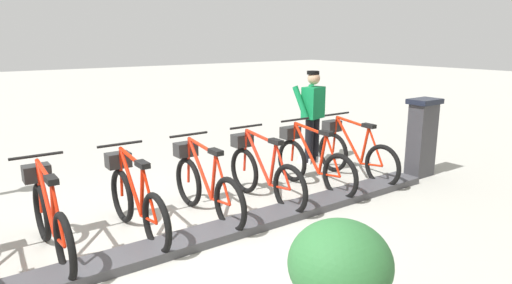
{
  "coord_description": "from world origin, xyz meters",
  "views": [
    {
      "loc": [
        -4.17,
        1.98,
        2.24
      ],
      "look_at": [
        0.5,
        -1.43,
        0.9
      ],
      "focal_mm": 31.8,
      "sensor_mm": 36.0,
      "label": 1
    }
  ],
  "objects_px": {
    "bike_docked_3": "(205,184)",
    "bike_docked_5": "(50,217)",
    "bike_docked_1": "(311,161)",
    "bike_docked_4": "(135,199)",
    "bike_docked_2": "(262,172)",
    "bike_docked_0": "(353,152)",
    "worker_near_rack": "(312,113)",
    "payment_kiosk": "(422,136)",
    "planter_bush": "(339,277)"
  },
  "relations": [
    {
      "from": "bike_docked_1",
      "to": "bike_docked_2",
      "type": "xyz_separation_m",
      "value": [
        0.0,
        0.92,
        0.0
      ]
    },
    {
      "from": "bike_docked_4",
      "to": "planter_bush",
      "type": "height_order",
      "value": "bike_docked_4"
    },
    {
      "from": "worker_near_rack",
      "to": "bike_docked_0",
      "type": "bearing_deg",
      "value": 173.74
    },
    {
      "from": "bike_docked_0",
      "to": "bike_docked_2",
      "type": "height_order",
      "value": "same"
    },
    {
      "from": "bike_docked_4",
      "to": "worker_near_rack",
      "type": "relative_size",
      "value": 1.04
    },
    {
      "from": "bike_docked_4",
      "to": "bike_docked_1",
      "type": "bearing_deg",
      "value": -90.0
    },
    {
      "from": "bike_docked_5",
      "to": "bike_docked_2",
      "type": "bearing_deg",
      "value": -90.0
    },
    {
      "from": "bike_docked_2",
      "to": "worker_near_rack",
      "type": "relative_size",
      "value": 1.04
    },
    {
      "from": "bike_docked_3",
      "to": "bike_docked_5",
      "type": "relative_size",
      "value": 1.0
    },
    {
      "from": "bike_docked_1",
      "to": "bike_docked_2",
      "type": "bearing_deg",
      "value": 90.0
    },
    {
      "from": "worker_near_rack",
      "to": "planter_bush",
      "type": "bearing_deg",
      "value": 139.21
    },
    {
      "from": "bike_docked_1",
      "to": "bike_docked_4",
      "type": "relative_size",
      "value": 1.0
    },
    {
      "from": "bike_docked_5",
      "to": "worker_near_rack",
      "type": "relative_size",
      "value": 1.04
    },
    {
      "from": "bike_docked_2",
      "to": "bike_docked_1",
      "type": "bearing_deg",
      "value": -90.0
    },
    {
      "from": "bike_docked_4",
      "to": "worker_near_rack",
      "type": "distance_m",
      "value": 3.97
    },
    {
      "from": "worker_near_rack",
      "to": "planter_bush",
      "type": "height_order",
      "value": "worker_near_rack"
    },
    {
      "from": "payment_kiosk",
      "to": "bike_docked_5",
      "type": "bearing_deg",
      "value": 84.14
    },
    {
      "from": "bike_docked_0",
      "to": "bike_docked_3",
      "type": "height_order",
      "value": "same"
    },
    {
      "from": "bike_docked_2",
      "to": "bike_docked_5",
      "type": "relative_size",
      "value": 1.0
    },
    {
      "from": "bike_docked_4",
      "to": "bike_docked_5",
      "type": "height_order",
      "value": "same"
    },
    {
      "from": "bike_docked_3",
      "to": "bike_docked_4",
      "type": "distance_m",
      "value": 0.92
    },
    {
      "from": "bike_docked_4",
      "to": "payment_kiosk",
      "type": "bearing_deg",
      "value": -97.01
    },
    {
      "from": "planter_bush",
      "to": "worker_near_rack",
      "type": "bearing_deg",
      "value": -40.79
    },
    {
      "from": "planter_bush",
      "to": "bike_docked_1",
      "type": "bearing_deg",
      "value": -39.74
    },
    {
      "from": "worker_near_rack",
      "to": "bike_docked_1",
      "type": "bearing_deg",
      "value": 136.75
    },
    {
      "from": "bike_docked_0",
      "to": "worker_near_rack",
      "type": "xyz_separation_m",
      "value": [
        1.1,
        -0.12,
        0.48
      ]
    },
    {
      "from": "payment_kiosk",
      "to": "bike_docked_4",
      "type": "distance_m",
      "value": 4.69
    },
    {
      "from": "bike_docked_2",
      "to": "bike_docked_3",
      "type": "distance_m",
      "value": 0.92
    },
    {
      "from": "payment_kiosk",
      "to": "bike_docked_3",
      "type": "relative_size",
      "value": 0.74
    },
    {
      "from": "bike_docked_3",
      "to": "bike_docked_2",
      "type": "bearing_deg",
      "value": -90.0
    },
    {
      "from": "bike_docked_0",
      "to": "planter_bush",
      "type": "xyz_separation_m",
      "value": [
        -2.75,
        3.2,
        0.11
      ]
    },
    {
      "from": "bike_docked_0",
      "to": "bike_docked_1",
      "type": "bearing_deg",
      "value": 90.0
    },
    {
      "from": "payment_kiosk",
      "to": "bike_docked_3",
      "type": "xyz_separation_m",
      "value": [
        0.57,
        3.74,
        -0.24
      ]
    },
    {
      "from": "bike_docked_0",
      "to": "worker_near_rack",
      "type": "height_order",
      "value": "worker_near_rack"
    },
    {
      "from": "bike_docked_1",
      "to": "bike_docked_3",
      "type": "bearing_deg",
      "value": 90.0
    },
    {
      "from": "bike_docked_1",
      "to": "planter_bush",
      "type": "xyz_separation_m",
      "value": [
        -2.75,
        2.28,
        0.11
      ]
    },
    {
      "from": "bike_docked_0",
      "to": "bike_docked_4",
      "type": "xyz_separation_m",
      "value": [
        0.0,
        3.67,
        0.0
      ]
    },
    {
      "from": "bike_docked_0",
      "to": "bike_docked_1",
      "type": "relative_size",
      "value": 1.0
    },
    {
      "from": "bike_docked_1",
      "to": "bike_docked_3",
      "type": "relative_size",
      "value": 1.0
    },
    {
      "from": "bike_docked_3",
      "to": "planter_bush",
      "type": "distance_m",
      "value": 2.79
    },
    {
      "from": "payment_kiosk",
      "to": "bike_docked_1",
      "type": "distance_m",
      "value": 2.0
    },
    {
      "from": "worker_near_rack",
      "to": "planter_bush",
      "type": "xyz_separation_m",
      "value": [
        -3.85,
        3.32,
        -0.37
      ]
    },
    {
      "from": "bike_docked_1",
      "to": "bike_docked_2",
      "type": "distance_m",
      "value": 0.92
    },
    {
      "from": "bike_docked_0",
      "to": "bike_docked_4",
      "type": "relative_size",
      "value": 1.0
    },
    {
      "from": "bike_docked_3",
      "to": "bike_docked_5",
      "type": "bearing_deg",
      "value": 90.0
    },
    {
      "from": "bike_docked_0",
      "to": "bike_docked_1",
      "type": "xyz_separation_m",
      "value": [
        0.0,
        0.92,
        0.0
      ]
    },
    {
      "from": "bike_docked_4",
      "to": "worker_near_rack",
      "type": "height_order",
      "value": "worker_near_rack"
    },
    {
      "from": "bike_docked_1",
      "to": "bike_docked_5",
      "type": "distance_m",
      "value": 3.67
    },
    {
      "from": "payment_kiosk",
      "to": "worker_near_rack",
      "type": "height_order",
      "value": "worker_near_rack"
    },
    {
      "from": "bike_docked_4",
      "to": "bike_docked_2",
      "type": "bearing_deg",
      "value": -90.0
    }
  ]
}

